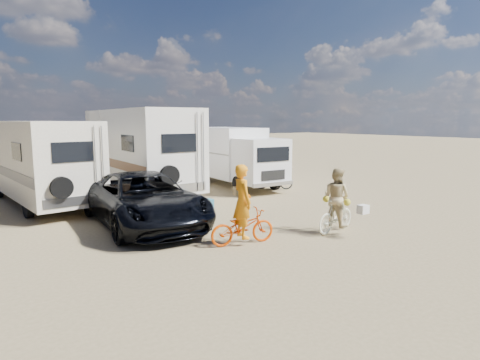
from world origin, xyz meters
TOP-DOWN VIEW (x-y plane):
  - ground at (0.00, 0.00)m, footprint 140.00×140.00m
  - rv_main at (-0.42, 7.47)m, footprint 2.53×7.79m
  - rv_left at (-4.52, 7.37)m, footprint 3.11×8.05m
  - box_truck at (4.05, 6.51)m, footprint 2.52×6.28m
  - dark_suv at (-2.49, 1.85)m, footprint 2.96×5.92m
  - bike_man at (-1.11, -1.46)m, footprint 1.83×0.92m
  - bike_woman at (1.79, -2.02)m, footprint 1.67×0.71m
  - rider_man at (-1.11, -1.46)m, footprint 0.58×0.77m
  - rider_woman at (1.79, -2.02)m, footprint 0.76×0.91m
  - bike_parked at (5.00, 4.77)m, footprint 1.72×1.67m
  - cooler at (0.08, 2.57)m, footprint 0.52×0.39m
  - crate at (2.79, 4.39)m, footprint 0.54×0.54m

SIDE VIEW (x-z plane):
  - ground at x=0.00m, z-range 0.00..0.00m
  - crate at x=2.79m, z-range 0.00..0.35m
  - cooler at x=0.08m, z-range 0.00..0.40m
  - bike_man at x=-1.11m, z-range 0.00..0.92m
  - bike_parked at x=5.00m, z-range 0.00..0.93m
  - bike_woman at x=1.79m, z-range 0.00..0.97m
  - dark_suv at x=-2.49m, z-range 0.00..1.61m
  - rider_woman at x=1.79m, z-range 0.00..1.68m
  - rider_man at x=-1.11m, z-range 0.00..1.91m
  - box_truck at x=4.05m, z-range 0.00..2.84m
  - rv_left at x=-4.52m, z-range 0.00..3.17m
  - rv_main at x=-0.42m, z-range 0.00..3.66m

